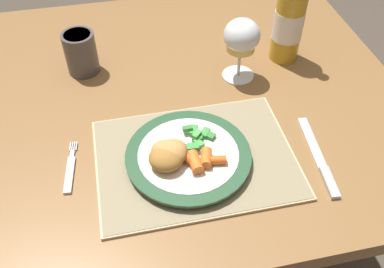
% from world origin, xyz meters
% --- Properties ---
extents(ground_plane, '(6.00, 6.00, 0.00)m').
position_xyz_m(ground_plane, '(0.00, 0.00, 0.00)').
color(ground_plane, '#4C4238').
extents(dining_table, '(1.11, 0.89, 0.74)m').
position_xyz_m(dining_table, '(0.00, 0.00, 0.64)').
color(dining_table, olive).
rests_on(dining_table, ground).
extents(placemat, '(0.37, 0.28, 0.01)m').
position_xyz_m(placemat, '(0.05, -0.20, 0.74)').
color(placemat, '#CCB789').
rests_on(placemat, dining_table).
extents(dinner_plate, '(0.24, 0.24, 0.02)m').
position_xyz_m(dinner_plate, '(0.04, -0.21, 0.76)').
color(dinner_plate, white).
rests_on(dinner_plate, placemat).
extents(breaded_croquettes, '(0.09, 0.09, 0.04)m').
position_xyz_m(breaded_croquettes, '(-0.00, -0.22, 0.78)').
color(breaded_croquettes, '#A87033').
rests_on(breaded_croquettes, dinner_plate).
extents(green_beans_pile, '(0.07, 0.07, 0.02)m').
position_xyz_m(green_beans_pile, '(0.06, -0.18, 0.77)').
color(green_beans_pile, '#338438').
rests_on(green_beans_pile, dinner_plate).
extents(glazed_carrots, '(0.09, 0.06, 0.02)m').
position_xyz_m(glazed_carrots, '(0.05, -0.23, 0.78)').
color(glazed_carrots, orange).
rests_on(glazed_carrots, dinner_plate).
extents(fork, '(0.03, 0.13, 0.01)m').
position_xyz_m(fork, '(-0.18, -0.18, 0.74)').
color(fork, silver).
rests_on(fork, dining_table).
extents(table_knife, '(0.04, 0.21, 0.01)m').
position_xyz_m(table_knife, '(0.28, -0.26, 0.74)').
color(table_knife, silver).
rests_on(table_knife, dining_table).
extents(wine_glass, '(0.08, 0.08, 0.15)m').
position_xyz_m(wine_glass, '(0.20, 0.03, 0.84)').
color(wine_glass, silver).
rests_on(wine_glass, dining_table).
extents(bottle, '(0.07, 0.07, 0.31)m').
position_xyz_m(bottle, '(0.33, 0.08, 0.85)').
color(bottle, gold).
rests_on(bottle, dining_table).
extents(drinking_cup, '(0.07, 0.07, 0.10)m').
position_xyz_m(drinking_cup, '(-0.14, 0.13, 0.79)').
color(drinking_cup, '#4C4747').
rests_on(drinking_cup, dining_table).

